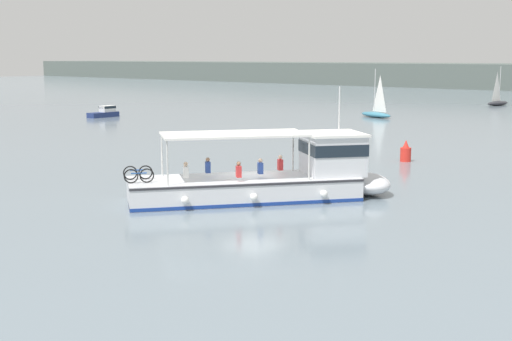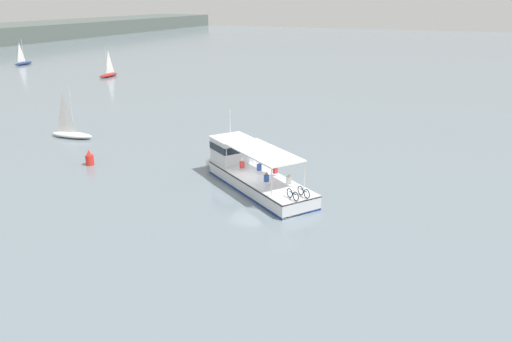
{
  "view_description": "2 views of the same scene",
  "coord_description": "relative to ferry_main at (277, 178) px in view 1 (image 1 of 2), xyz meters",
  "views": [
    {
      "loc": [
        21.8,
        -24.5,
        6.71
      ],
      "look_at": [
        0.62,
        -0.51,
        1.4
      ],
      "focal_mm": 48.15,
      "sensor_mm": 36.0,
      "label": 1
    },
    {
      "loc": [
        -32.07,
        -14.53,
        13.91
      ],
      "look_at": [
        0.62,
        -0.51,
        1.4
      ],
      "focal_mm": 34.83,
      "sensor_mm": 36.0,
      "label": 2
    }
  ],
  "objects": [
    {
      "name": "ferry_main",
      "position": [
        0.0,
        0.0,
        0.0
      ],
      "size": [
        9.95,
        12.11,
        5.32
      ],
      "color": "silver",
      "rests_on": "ground"
    },
    {
      "name": "motorboat_far_right",
      "position": [
        -43.43,
        21.89,
        -0.47
      ],
      "size": [
        1.43,
        3.65,
        1.26
      ],
      "color": "navy",
      "rests_on": "ground"
    },
    {
      "name": "sailboat_mid_channel",
      "position": [
        -17.64,
        69.54,
        -0.48
      ],
      "size": [
        2.0,
        4.94,
        5.4
      ],
      "color": "#232328",
      "rests_on": "ground"
    },
    {
      "name": "ground_plane",
      "position": [
        -1.22,
        -0.31,
        -1.02
      ],
      "size": [
        400.0,
        400.0,
        0.0
      ],
      "primitive_type": "plane",
      "color": "slate"
    },
    {
      "name": "sailboat_near_port",
      "position": [
        -20.22,
        41.81,
        -0.48
      ],
      "size": [
        4.99,
        2.93,
        5.4
      ],
      "color": "teal",
      "rests_on": "ground"
    },
    {
      "name": "channel_buoy",
      "position": [
        -1.29,
        14.65,
        -0.45
      ],
      "size": [
        0.7,
        0.7,
        1.4
      ],
      "color": "red",
      "rests_on": "ground"
    }
  ]
}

